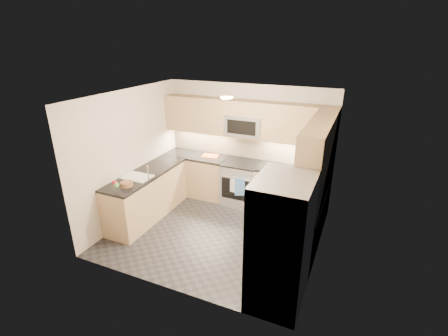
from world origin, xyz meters
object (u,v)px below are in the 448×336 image
microwave (245,125)px  utensil_bowl (319,170)px  fruit_basket (127,184)px  cutting_board (210,156)px  gas_range (241,183)px  refrigerator (280,243)px

microwave → utensil_bowl: (1.56, -0.08, -0.69)m
utensil_bowl → fruit_basket: 3.57m
utensil_bowl → microwave: bearing=177.2°
utensil_bowl → fruit_basket: bearing=-146.9°
microwave → utensil_bowl: size_ratio=3.10×
cutting_board → gas_range: bearing=-5.4°
gas_range → microwave: size_ratio=1.20×
gas_range → fruit_basket: size_ratio=4.26×
gas_range → fruit_basket: bearing=-126.9°
gas_range → cutting_board: size_ratio=2.59×
utensil_bowl → cutting_board: (-2.33, 0.02, -0.06)m
microwave → fruit_basket: microwave is taller
refrigerator → cutting_board: refrigerator is taller
microwave → refrigerator: bearing=-60.4°
refrigerator → fruit_basket: 2.93m
gas_range → utensil_bowl: size_ratio=3.71×
microwave → utensil_bowl: microwave is taller
utensil_bowl → cutting_board: bearing=179.4°
gas_range → utensil_bowl: 1.66m
refrigerator → utensil_bowl: (0.11, 2.47, 0.11)m
cutting_board → microwave: bearing=4.0°
gas_range → utensil_bowl: utensil_bowl is taller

